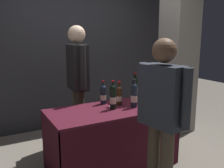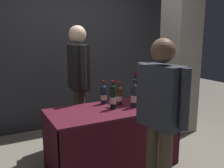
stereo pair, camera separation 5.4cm
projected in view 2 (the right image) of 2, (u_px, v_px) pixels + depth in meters
name	position (u px, v px, depth m)	size (l,w,h in m)	color
ground_plane	(112.00, 165.00, 3.05)	(12.00, 12.00, 0.00)	gray
back_partition	(68.00, 55.00, 4.26)	(6.01, 0.12, 2.51)	#2D2D33
concrete_pillar	(181.00, 39.00, 3.93)	(0.48, 0.48, 3.08)	gray
tasting_table	(112.00, 126.00, 2.96)	(1.53, 0.73, 0.74)	#4C1423
featured_wine_bottle	(104.00, 94.00, 3.09)	(0.08, 0.08, 0.31)	#192333
display_bottle_0	(134.00, 95.00, 2.94)	(0.08, 0.08, 0.34)	#192333
display_bottle_1	(119.00, 95.00, 3.04)	(0.07, 0.07, 0.30)	#38230F
display_bottle_2	(136.00, 88.00, 3.32)	(0.08, 0.08, 0.37)	black
display_bottle_3	(113.00, 97.00, 2.86)	(0.07, 0.07, 0.35)	black
wine_glass_near_vendor	(150.00, 92.00, 3.27)	(0.07, 0.07, 0.15)	silver
wine_glass_mid	(112.00, 100.00, 2.97)	(0.07, 0.07, 0.13)	silver
wine_glass_near_taster	(165.00, 100.00, 2.93)	(0.07, 0.07, 0.14)	silver
brochure_stand	(159.00, 97.00, 3.12)	(0.14, 0.01, 0.17)	silver
vendor_presenter	(79.00, 76.00, 3.35)	(0.24, 0.58, 1.73)	#4C4233
taster_foreground_right	(161.00, 110.00, 2.18)	(0.28, 0.58, 1.57)	#4C4233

